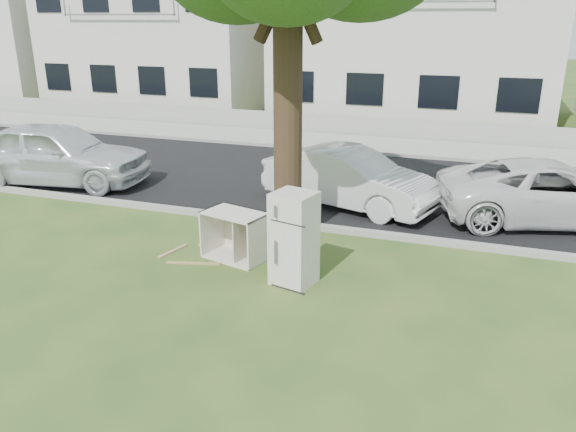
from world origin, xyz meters
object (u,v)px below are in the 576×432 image
(car_right, at_px, (553,192))
(car_left, at_px, (57,153))
(cabinet, at_px, (236,235))
(car_center, at_px, (349,178))
(fridge, at_px, (294,239))

(car_right, height_order, car_left, car_left)
(cabinet, distance_m, car_center, 3.84)
(car_center, bearing_deg, car_right, -67.02)
(fridge, bearing_deg, car_right, 61.41)
(car_right, distance_m, car_left, 12.11)
(fridge, xyz_separation_m, car_right, (4.27, 4.68, -0.12))
(fridge, relative_size, car_center, 0.38)
(car_center, xyz_separation_m, car_right, (4.36, 0.42, -0.02))
(fridge, xyz_separation_m, cabinet, (-1.33, 0.63, -0.34))
(fridge, bearing_deg, cabinet, 168.60)
(car_center, bearing_deg, fridge, -161.23)
(car_left, bearing_deg, fridge, -123.01)
(cabinet, xyz_separation_m, car_center, (1.24, 3.63, 0.24))
(cabinet, relative_size, car_center, 0.28)
(car_left, bearing_deg, car_center, -93.30)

